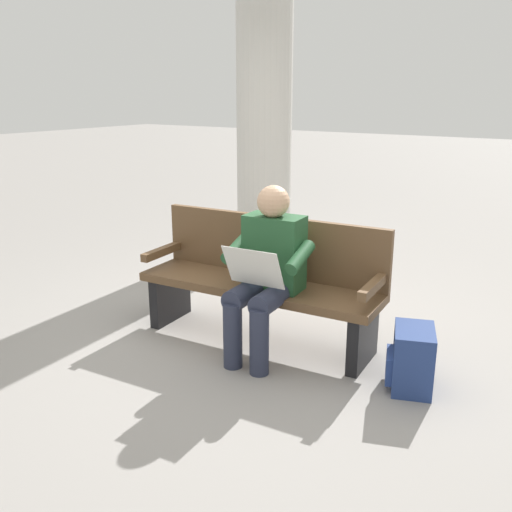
{
  "coord_description": "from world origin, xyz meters",
  "views": [
    {
      "loc": [
        -2.07,
        3.24,
        1.78
      ],
      "look_at": [
        -0.08,
        0.15,
        0.7
      ],
      "focal_mm": 39.52,
      "sensor_mm": 36.0,
      "label": 1
    }
  ],
  "objects": [
    {
      "name": "backpack",
      "position": [
        -1.17,
        0.07,
        0.19
      ],
      "size": [
        0.36,
        0.4,
        0.39
      ],
      "rotation": [
        0.0,
        0.0,
        5.05
      ],
      "color": "navy",
      "rests_on": "ground"
    },
    {
      "name": "ground_plane",
      "position": [
        0.0,
        0.0,
        0.0
      ],
      "size": [
        40.0,
        40.0,
        0.0
      ],
      "primitive_type": "plane",
      "color": "gray"
    },
    {
      "name": "support_pillar",
      "position": [
        1.46,
        -2.42,
        1.75
      ],
      "size": [
        0.64,
        0.64,
        3.5
      ],
      "primitive_type": "cylinder",
      "color": "beige",
      "rests_on": "ground"
    },
    {
      "name": "bench_near",
      "position": [
        0.0,
        -0.07,
        0.46
      ],
      "size": [
        1.83,
        0.6,
        0.9
      ],
      "rotation": [
        0.0,
        0.0,
        0.07
      ],
      "color": "brown",
      "rests_on": "ground"
    },
    {
      "name": "person_seated",
      "position": [
        -0.16,
        0.15,
        0.63
      ],
      "size": [
        0.59,
        0.59,
        1.18
      ],
      "rotation": [
        0.0,
        0.0,
        0.07
      ],
      "color": "#23512D",
      "rests_on": "ground"
    }
  ]
}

